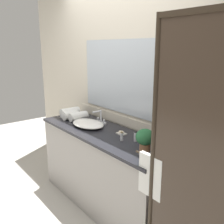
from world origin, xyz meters
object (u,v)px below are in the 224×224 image
(faucet, at_px, (100,119))
(potted_plant, at_px, (145,138))
(amenity_bottle_body_wash, at_px, (166,148))
(amenity_bottle_lotion, at_px, (135,136))
(soap_dish, at_px, (121,133))
(rolled_towel_middle, at_px, (70,115))
(sink_basin, at_px, (88,124))
(rolled_towel_near_edge, at_px, (70,112))
(rolled_towel_far_edge, at_px, (78,116))
(amenity_bottle_shampoo, at_px, (122,136))

(faucet, height_order, potted_plant, potted_plant)
(amenity_bottle_body_wash, bearing_deg, potted_plant, -139.14)
(amenity_bottle_body_wash, height_order, amenity_bottle_lotion, amenity_bottle_lotion)
(soap_dish, bearing_deg, rolled_towel_middle, -171.10)
(faucet, xyz_separation_m, rolled_towel_middle, (-0.39, -0.19, 0.00))
(sink_basin, xyz_separation_m, faucet, (-0.00, 0.18, 0.02))
(rolled_towel_near_edge, bearing_deg, amenity_bottle_lotion, 2.01)
(amenity_bottle_body_wash, bearing_deg, rolled_towel_far_edge, -176.82)
(amenity_bottle_lotion, distance_m, rolled_towel_near_edge, 1.19)
(amenity_bottle_lotion, bearing_deg, rolled_towel_far_edge, -177.16)
(faucet, height_order, soap_dish, faucet)
(faucet, xyz_separation_m, amenity_bottle_lotion, (0.69, -0.09, -0.00))
(amenity_bottle_shampoo, bearing_deg, soap_dish, 139.60)
(amenity_bottle_body_wash, distance_m, rolled_towel_middle, 1.44)
(amenity_bottle_lotion, bearing_deg, soap_dish, 173.04)
(rolled_towel_near_edge, xyz_separation_m, rolled_towel_far_edge, (0.22, -0.01, -0.01))
(amenity_bottle_lotion, bearing_deg, amenity_bottle_shampoo, -137.23)
(sink_basin, relative_size, amenity_bottle_shampoo, 4.80)
(amenity_bottle_shampoo, bearing_deg, amenity_bottle_lotion, 42.77)
(faucet, xyz_separation_m, amenity_bottle_shampoo, (0.59, -0.18, -0.01))
(faucet, height_order, amenity_bottle_shampoo, faucet)
(sink_basin, relative_size, rolled_towel_far_edge, 1.88)
(rolled_towel_near_edge, relative_size, rolled_towel_middle, 1.27)
(faucet, height_order, rolled_towel_middle, faucet)
(sink_basin, bearing_deg, soap_dish, 14.80)
(amenity_bottle_shampoo, xyz_separation_m, amenity_bottle_lotion, (0.10, 0.09, 0.01))
(rolled_towel_near_edge, height_order, rolled_towel_far_edge, rolled_towel_near_edge)
(potted_plant, bearing_deg, rolled_towel_near_edge, 177.82)
(faucet, bearing_deg, sink_basin, -90.00)
(soap_dish, relative_size, amenity_bottle_lotion, 0.97)
(potted_plant, distance_m, soap_dish, 0.48)
(rolled_towel_near_edge, bearing_deg, soap_dish, 4.29)
(sink_basin, xyz_separation_m, rolled_towel_near_edge, (-0.50, 0.05, 0.03))
(potted_plant, bearing_deg, sink_basin, 179.65)
(amenity_bottle_shampoo, height_order, rolled_towel_near_edge, rolled_towel_near_edge)
(potted_plant, xyz_separation_m, rolled_towel_far_edge, (-1.18, 0.05, -0.06))
(sink_basin, distance_m, amenity_bottle_lotion, 0.70)
(potted_plant, distance_m, rolled_towel_near_edge, 1.40)
(amenity_bottle_body_wash, xyz_separation_m, amenity_bottle_lotion, (-0.36, -0.03, 0.01))
(potted_plant, relative_size, rolled_towel_near_edge, 0.81)
(faucet, bearing_deg, rolled_towel_near_edge, -165.37)
(soap_dish, bearing_deg, potted_plant, -15.25)
(potted_plant, bearing_deg, amenity_bottle_shampoo, 179.34)
(amenity_bottle_lotion, height_order, rolled_towel_middle, rolled_towel_middle)
(soap_dish, bearing_deg, amenity_bottle_body_wash, -0.38)
(amenity_bottle_shampoo, distance_m, rolled_towel_near_edge, 1.09)
(amenity_bottle_body_wash, relative_size, amenity_bottle_lotion, 0.76)
(rolled_towel_near_edge, distance_m, rolled_towel_far_edge, 0.22)
(amenity_bottle_shampoo, relative_size, rolled_towel_middle, 0.47)
(rolled_towel_far_edge, bearing_deg, amenity_bottle_lotion, 2.84)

